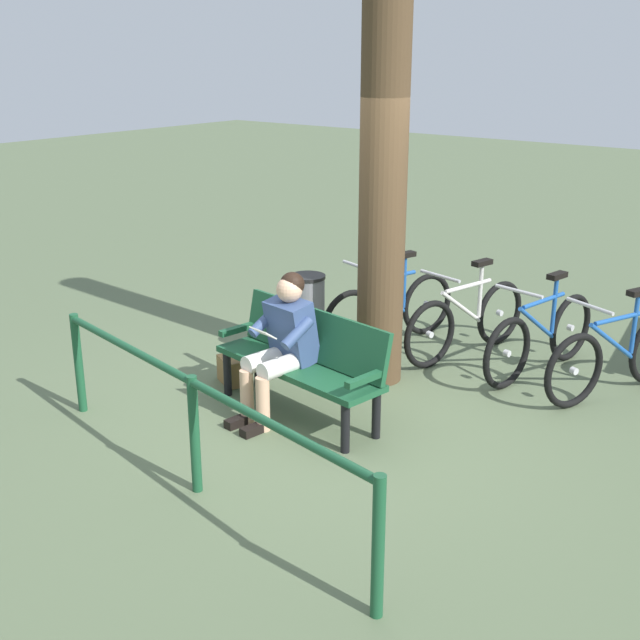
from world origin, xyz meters
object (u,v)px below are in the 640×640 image
at_px(bench, 305,355).
at_px(bicycle_orange, 616,356).
at_px(bicycle_red, 466,320).
at_px(bicycle_green, 390,310).
at_px(litter_bin, 308,319).
at_px(person_reading, 282,339).
at_px(tree_trunk, 384,151).
at_px(bicycle_purple, 540,337).
at_px(handbag, 230,371).

bearing_deg(bench, bicycle_orange, -125.97).
relative_size(bicycle_red, bicycle_green, 1.01).
bearing_deg(litter_bin, bicycle_red, -135.03).
height_order(person_reading, tree_trunk, tree_trunk).
distance_m(bicycle_purple, bicycle_green, 1.54).
relative_size(handbag, litter_bin, 0.34).
relative_size(person_reading, bicycle_orange, 0.76).
height_order(bicycle_orange, bicycle_green, same).
distance_m(handbag, bicycle_red, 2.36).
height_order(bench, person_reading, person_reading).
xyz_separation_m(bicycle_orange, bicycle_purple, (0.72, -0.06, 0.00)).
xyz_separation_m(person_reading, bicycle_orange, (-2.01, -2.08, -0.31)).
height_order(litter_bin, bicycle_green, bicycle_green).
height_order(handbag, bicycle_orange, bicycle_orange).
distance_m(bicycle_orange, bicycle_red, 1.48).
bearing_deg(handbag, bicycle_orange, -146.30).
xyz_separation_m(handbag, tree_trunk, (-0.99, -0.92, 1.94)).
bearing_deg(tree_trunk, bicycle_orange, -152.35).
xyz_separation_m(bench, bicycle_red, (-0.42, -1.99, -0.15)).
bearing_deg(bicycle_orange, bench, -22.72).
distance_m(handbag, bicycle_orange, 3.39).
bearing_deg(handbag, litter_bin, -105.51).
distance_m(bicycle_purple, bicycle_red, 0.76).
bearing_deg(bench, tree_trunk, -85.98).
height_order(tree_trunk, bicycle_green, tree_trunk).
distance_m(person_reading, bicycle_red, 2.23).
xyz_separation_m(bench, bicycle_orange, (-1.90, -1.93, -0.15)).
height_order(bicycle_purple, bicycle_green, same).
distance_m(bench, tree_trunk, 1.84).
bearing_deg(litter_bin, bench, 127.45).
bearing_deg(bench, bicycle_green, -70.53).
xyz_separation_m(handbag, bicycle_red, (-1.33, -1.94, 0.24)).
bearing_deg(bicycle_green, bicycle_purple, 113.65).
bearing_deg(bicycle_green, tree_trunk, 43.91).
distance_m(person_reading, bicycle_purple, 2.52).
relative_size(bench, tree_trunk, 0.40).
bearing_deg(bicycle_red, bench, 1.26).
bearing_deg(bicycle_purple, handbag, -37.07).
relative_size(handbag, bicycle_green, 0.18).
xyz_separation_m(bicycle_orange, bicycle_red, (1.48, -0.06, 0.00)).
relative_size(handbag, bicycle_red, 0.18).
distance_m(handbag, tree_trunk, 2.37).
height_order(litter_bin, bicycle_orange, bicycle_orange).
xyz_separation_m(person_reading, bicycle_green, (0.24, -1.95, -0.31)).
distance_m(handbag, litter_bin, 0.92).
bearing_deg(litter_bin, tree_trunk, -173.64).
relative_size(bicycle_purple, bicycle_red, 1.01).
xyz_separation_m(tree_trunk, bicycle_green, (0.43, -0.83, -1.70)).
height_order(litter_bin, bicycle_red, bicycle_red).
distance_m(litter_bin, bicycle_green, 0.97).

